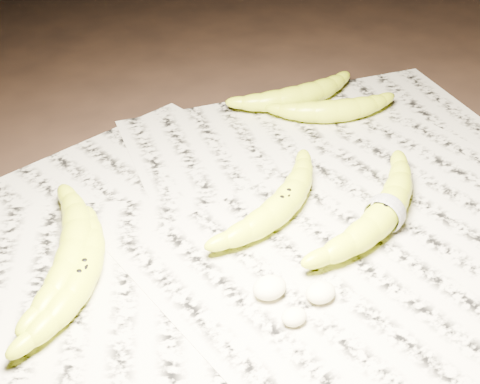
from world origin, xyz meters
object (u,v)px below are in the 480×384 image
banana_taped (385,211)px  banana_upper_a (299,94)px  banana_left_a (81,274)px  banana_left_b (75,248)px  banana_upper_b (336,109)px  banana_center (283,202)px

banana_taped → banana_upper_a: (0.08, 0.31, -0.00)m
banana_left_a → banana_left_b: banana_left_b is taller
banana_taped → banana_left_a: bearing=140.7°
banana_left_b → banana_upper_b: 0.48m
banana_left_a → banana_taped: banana_taped is taller
banana_left_b → banana_left_a: bearing=-162.3°
banana_left_b → banana_upper_b: bearing=-47.5°
banana_upper_b → banana_taped: bearing=-94.2°
banana_upper_b → banana_left_a: bearing=-141.4°
banana_taped → banana_center: bearing=114.0°
banana_center → banana_taped: 0.13m
banana_left_b → banana_upper_b: size_ratio=1.22×
banana_left_a → banana_taped: size_ratio=0.85×
banana_center → banana_taped: size_ratio=0.86×
banana_center → banana_upper_a: size_ratio=1.07×
banana_taped → banana_upper_b: size_ratio=1.37×
banana_center → banana_upper_b: bearing=11.1°
banana_upper_a → banana_taped: bearing=-100.8°
banana_left_a → banana_upper_a: size_ratio=1.06×
banana_left_b → banana_center: 0.26m
banana_taped → banana_upper_b: 0.27m
banana_left_b → banana_center: (0.26, -0.04, -0.00)m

